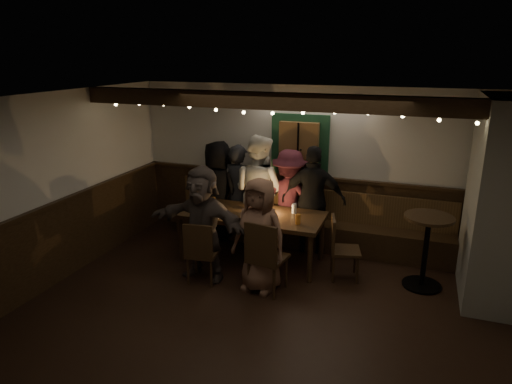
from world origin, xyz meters
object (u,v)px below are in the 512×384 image
at_px(chair_near_left, 201,250).
at_px(person_b, 239,194).
at_px(person_f, 203,223).
at_px(person_d, 289,199).
at_px(chair_near_right, 264,254).
at_px(person_e, 313,200).
at_px(person_c, 258,191).
at_px(person_g, 260,235).
at_px(dining_table, 251,217).
at_px(high_top, 426,243).
at_px(person_a, 218,191).
at_px(chair_end, 339,244).

xyz_separation_m(chair_near_left, person_b, (-0.07, 1.57, 0.33)).
relative_size(chair_near_left, person_f, 0.55).
xyz_separation_m(person_d, person_f, (-0.82, -1.50, 0.01)).
xyz_separation_m(chair_near_right, person_d, (-0.14, 1.66, 0.24)).
bearing_deg(person_b, chair_near_right, 135.25).
xyz_separation_m(person_d, person_e, (0.42, -0.11, 0.05)).
height_order(person_c, person_d, person_c).
bearing_deg(chair_near_left, person_g, 10.15).
relative_size(dining_table, chair_near_right, 2.14).
distance_m(high_top, person_f, 3.05).
relative_size(person_c, person_e, 1.07).
bearing_deg(person_g, high_top, 29.73).
xyz_separation_m(person_a, person_g, (1.25, -1.46, -0.07)).
xyz_separation_m(chair_near_right, high_top, (1.98, 0.92, 0.08)).
height_order(chair_near_right, chair_end, chair_near_right).
bearing_deg(person_e, person_d, -20.08).
distance_m(person_b, person_d, 0.85).
relative_size(person_c, person_d, 1.14).
bearing_deg(chair_end, dining_table, 175.87).
distance_m(person_b, person_g, 1.67).
bearing_deg(chair_near_left, person_c, 79.90).
bearing_deg(person_a, person_d, -156.93).
distance_m(person_a, person_b, 0.38).
xyz_separation_m(chair_near_right, person_g, (-0.11, 0.10, 0.21)).
bearing_deg(person_f, chair_near_left, -66.82).
height_order(chair_near_left, person_f, person_f).
bearing_deg(chair_near_left, person_a, 105.72).
xyz_separation_m(person_d, person_g, (0.03, -1.55, -0.03)).
relative_size(person_e, person_g, 1.11).
height_order(chair_end, person_f, person_f).
height_order(chair_near_right, person_f, person_f).
bearing_deg(person_b, chair_near_left, 105.24).
xyz_separation_m(chair_near_left, chair_near_right, (0.91, 0.04, 0.06)).
height_order(chair_near_left, person_b, person_b).
height_order(person_a, person_f, person_a).
bearing_deg(person_f, person_g, 4.01).
bearing_deg(chair_near_left, person_f, 105.62).
relative_size(chair_end, person_b, 0.54).
distance_m(chair_near_right, person_d, 1.68).
distance_m(chair_near_left, chair_near_right, 0.91).
relative_size(chair_end, person_c, 0.49).
height_order(chair_end, person_d, person_d).
relative_size(high_top, person_d, 0.63).
bearing_deg(person_f, dining_table, 65.51).
relative_size(high_top, person_g, 0.66).
bearing_deg(chair_end, person_e, 126.38).
xyz_separation_m(person_c, person_g, (0.52, -1.42, -0.15)).
height_order(high_top, person_a, person_a).
distance_m(chair_near_left, person_g, 0.86).
relative_size(high_top, person_f, 0.63).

